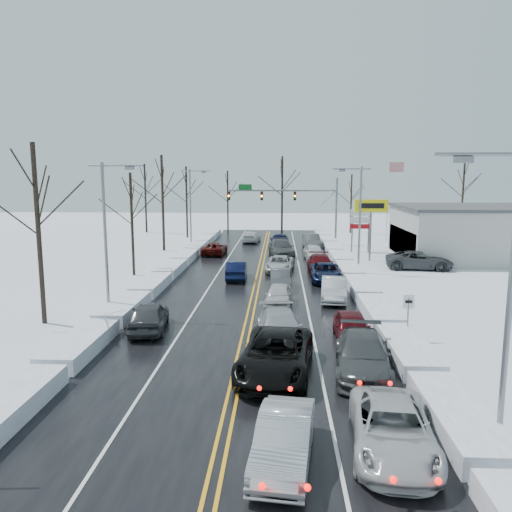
# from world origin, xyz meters

# --- Properties ---
(ground) EXTENTS (160.00, 160.00, 0.00)m
(ground) POSITION_xyz_m (0.00, 0.00, 0.00)
(ground) COLOR silver
(ground) RESTS_ON ground
(road_surface) EXTENTS (14.00, 84.00, 0.01)m
(road_surface) POSITION_xyz_m (0.00, 2.00, 0.01)
(road_surface) COLOR black
(road_surface) RESTS_ON ground
(snow_bank_left) EXTENTS (1.81, 72.00, 0.75)m
(snow_bank_left) POSITION_xyz_m (-7.60, 2.00, 0.00)
(snow_bank_left) COLOR white
(snow_bank_left) RESTS_ON ground
(snow_bank_right) EXTENTS (1.81, 72.00, 0.75)m
(snow_bank_right) POSITION_xyz_m (7.60, 2.00, 0.00)
(snow_bank_right) COLOR white
(snow_bank_right) RESTS_ON ground
(traffic_signal_mast) EXTENTS (13.28, 0.39, 8.00)m
(traffic_signal_mast) POSITION_xyz_m (3.45, 27.99, 5.48)
(traffic_signal_mast) COLOR slate
(traffic_signal_mast) RESTS_ON ground
(tires_plus_sign) EXTENTS (3.20, 0.34, 6.00)m
(tires_plus_sign) POSITION_xyz_m (10.50, 15.99, 4.99)
(tires_plus_sign) COLOR slate
(tires_plus_sign) RESTS_ON ground
(used_vehicles_sign) EXTENTS (2.20, 0.22, 4.65)m
(used_vehicles_sign) POSITION_xyz_m (10.50, 22.00, 3.32)
(used_vehicles_sign) COLOR slate
(used_vehicles_sign) RESTS_ON ground
(speed_limit_sign) EXTENTS (0.55, 0.09, 2.35)m
(speed_limit_sign) POSITION_xyz_m (8.20, -8.00, 1.63)
(speed_limit_sign) COLOR slate
(speed_limit_sign) RESTS_ON ground
(flagpole) EXTENTS (1.87, 1.20, 10.00)m
(flagpole) POSITION_xyz_m (15.17, 30.00, 5.93)
(flagpole) COLOR silver
(flagpole) RESTS_ON ground
(dealership_building) EXTENTS (20.40, 12.40, 5.30)m
(dealership_building) POSITION_xyz_m (23.98, 18.00, 2.66)
(dealership_building) COLOR #B2B2AD
(dealership_building) RESTS_ON ground
(streetlight_se) EXTENTS (3.20, 0.25, 9.00)m
(streetlight_se) POSITION_xyz_m (8.30, -18.00, 5.31)
(streetlight_se) COLOR slate
(streetlight_se) RESTS_ON ground
(streetlight_ne) EXTENTS (3.20, 0.25, 9.00)m
(streetlight_ne) POSITION_xyz_m (8.30, 10.00, 5.31)
(streetlight_ne) COLOR slate
(streetlight_ne) RESTS_ON ground
(streetlight_sw) EXTENTS (3.20, 0.25, 9.00)m
(streetlight_sw) POSITION_xyz_m (-8.30, -4.00, 5.31)
(streetlight_sw) COLOR slate
(streetlight_sw) RESTS_ON ground
(streetlight_nw) EXTENTS (3.20, 0.25, 9.00)m
(streetlight_nw) POSITION_xyz_m (-8.30, 24.00, 5.31)
(streetlight_nw) COLOR slate
(streetlight_nw) RESTS_ON ground
(tree_left_b) EXTENTS (4.00, 4.00, 10.00)m
(tree_left_b) POSITION_xyz_m (-11.50, -6.00, 6.99)
(tree_left_b) COLOR #2D231C
(tree_left_b) RESTS_ON ground
(tree_left_c) EXTENTS (3.40, 3.40, 8.50)m
(tree_left_c) POSITION_xyz_m (-10.50, 8.00, 5.94)
(tree_left_c) COLOR #2D231C
(tree_left_c) RESTS_ON ground
(tree_left_d) EXTENTS (4.20, 4.20, 10.50)m
(tree_left_d) POSITION_xyz_m (-11.20, 22.00, 7.33)
(tree_left_d) COLOR #2D231C
(tree_left_d) RESTS_ON ground
(tree_left_e) EXTENTS (3.80, 3.80, 9.50)m
(tree_left_e) POSITION_xyz_m (-10.80, 34.00, 6.64)
(tree_left_e) COLOR #2D231C
(tree_left_e) RESTS_ON ground
(tree_far_a) EXTENTS (4.00, 4.00, 10.00)m
(tree_far_a) POSITION_xyz_m (-18.00, 40.00, 6.99)
(tree_far_a) COLOR #2D231C
(tree_far_a) RESTS_ON ground
(tree_far_b) EXTENTS (3.60, 3.60, 9.00)m
(tree_far_b) POSITION_xyz_m (-6.00, 41.00, 6.29)
(tree_far_b) COLOR #2D231C
(tree_far_b) RESTS_ON ground
(tree_far_c) EXTENTS (4.40, 4.40, 11.00)m
(tree_far_c) POSITION_xyz_m (2.00, 39.00, 7.68)
(tree_far_c) COLOR #2D231C
(tree_far_c) RESTS_ON ground
(tree_far_d) EXTENTS (3.40, 3.40, 8.50)m
(tree_far_d) POSITION_xyz_m (12.00, 40.50, 5.94)
(tree_far_d) COLOR #2D231C
(tree_far_d) RESTS_ON ground
(tree_far_e) EXTENTS (4.20, 4.20, 10.50)m
(tree_far_e) POSITION_xyz_m (28.00, 41.00, 7.33)
(tree_far_e) COLOR #2D231C
(tree_far_e) RESTS_ON ground
(queued_car_1) EXTENTS (2.04, 4.56, 1.45)m
(queued_car_1) POSITION_xyz_m (1.90, -19.24, 0.00)
(queued_car_1) COLOR #AEB1B6
(queued_car_1) RESTS_ON ground
(queued_car_2) EXTENTS (3.53, 6.48, 1.72)m
(queued_car_2) POSITION_xyz_m (1.60, -12.76, 0.00)
(queued_car_2) COLOR black
(queued_car_2) RESTS_ON ground
(queued_car_3) EXTENTS (2.62, 5.47, 1.54)m
(queued_car_3) POSITION_xyz_m (1.78, -8.74, 0.00)
(queued_car_3) COLOR #A7AAB0
(queued_car_3) RESTS_ON ground
(queued_car_4) EXTENTS (1.96, 4.21, 1.40)m
(queued_car_4) POSITION_xyz_m (1.69, -1.58, 0.00)
(queued_car_4) COLOR silver
(queued_car_4) RESTS_ON ground
(queued_car_5) EXTENTS (1.57, 4.20, 1.37)m
(queued_car_5) POSITION_xyz_m (1.79, 3.58, 0.00)
(queued_car_5) COLOR #424447
(queued_car_5) RESTS_ON ground
(queued_car_6) EXTENTS (2.64, 5.04, 1.35)m
(queued_car_6) POSITION_xyz_m (1.74, 10.05, 0.00)
(queued_car_6) COLOR #BDBDC0
(queued_car_6) RESTS_ON ground
(queued_car_7) EXTENTS (2.95, 6.10, 1.71)m
(queued_car_7) POSITION_xyz_m (1.88, 18.35, 0.00)
(queued_car_7) COLOR #404245
(queued_car_7) RESTS_ON ground
(queued_car_8) EXTENTS (2.47, 5.05, 1.66)m
(queued_car_8) POSITION_xyz_m (1.65, 24.83, 0.00)
(queued_car_8) COLOR black
(queued_car_8) RESTS_ON ground
(queued_car_10) EXTENTS (2.90, 5.40, 1.44)m
(queued_car_10) POSITION_xyz_m (5.15, -18.51, 0.00)
(queued_car_10) COLOR silver
(queued_car_10) RESTS_ON ground
(queued_car_11) EXTENTS (2.85, 5.73, 1.60)m
(queued_car_11) POSITION_xyz_m (5.24, -12.46, 0.00)
(queued_car_11) COLOR #414446
(queued_car_11) RESTS_ON ground
(queued_car_12) EXTENTS (1.86, 4.32, 1.45)m
(queued_car_12) POSITION_xyz_m (5.36, -8.34, 0.00)
(queued_car_12) COLOR #4C0A10
(queued_car_12) RESTS_ON ground
(queued_car_13) EXTENTS (2.05, 4.76, 1.52)m
(queued_car_13) POSITION_xyz_m (5.35, 0.03, 0.00)
(queued_car_13) COLOR #AAACB2
(queued_car_13) RESTS_ON ground
(queued_car_14) EXTENTS (2.45, 5.17, 1.43)m
(queued_car_14) POSITION_xyz_m (5.37, 6.18, 0.00)
(queued_car_14) COLOR black
(queued_car_14) RESTS_ON ground
(queued_car_15) EXTENTS (2.15, 5.24, 1.52)m
(queued_car_15) POSITION_xyz_m (5.22, 9.75, 0.00)
(queued_car_15) COLOR #4E0A10
(queued_car_15) RESTS_ON ground
(queued_car_16) EXTENTS (2.12, 4.55, 1.51)m
(queued_car_16) POSITION_xyz_m (5.10, 16.34, 0.00)
(queued_car_16) COLOR silver
(queued_car_16) RESTS_ON ground
(queued_car_17) EXTENTS (2.06, 5.09, 1.64)m
(queued_car_17) POSITION_xyz_m (5.37, 24.32, 0.00)
(queued_car_17) COLOR #45484B
(queued_car_17) RESTS_ON ground
(oncoming_car_0) EXTENTS (1.70, 4.50, 1.47)m
(oncoming_car_0) POSITION_xyz_m (-1.72, 6.72, 0.00)
(oncoming_car_0) COLOR black
(oncoming_car_0) RESTS_ON ground
(oncoming_car_1) EXTENTS (2.39, 4.87, 1.33)m
(oncoming_car_1) POSITION_xyz_m (-5.13, 19.23, 0.00)
(oncoming_car_1) COLOR #470C09
(oncoming_car_1) RESTS_ON ground
(oncoming_car_2) EXTENTS (2.33, 4.89, 1.38)m
(oncoming_car_2) POSITION_xyz_m (-1.84, 29.53, 0.00)
(oncoming_car_2) COLOR silver
(oncoming_car_2) RESTS_ON ground
(oncoming_car_3) EXTENTS (2.42, 4.82, 1.58)m
(oncoming_car_3) POSITION_xyz_m (-5.26, -7.03, 0.00)
(oncoming_car_3) COLOR #3D3F42
(oncoming_car_3) RESTS_ON ground
(parked_car_0) EXTENTS (6.11, 3.38, 1.62)m
(parked_car_0) POSITION_xyz_m (14.16, 11.85, 0.00)
(parked_car_0) COLOR #414446
(parked_car_0) RESTS_ON ground
(parked_car_1) EXTENTS (2.50, 5.16, 1.45)m
(parked_car_1) POSITION_xyz_m (16.99, 14.71, 0.00)
(parked_car_1) COLOR #424548
(parked_car_1) RESTS_ON ground
(parked_car_2) EXTENTS (1.91, 4.03, 1.33)m
(parked_car_2) POSITION_xyz_m (14.92, 21.70, 0.00)
(parked_car_2) COLOR black
(parked_car_2) RESTS_ON ground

